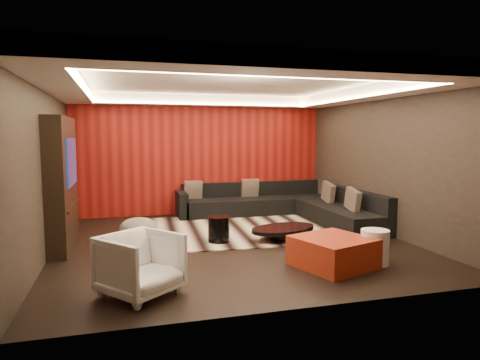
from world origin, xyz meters
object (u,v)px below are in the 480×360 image
object	(u,v)px
orange_ottoman	(333,252)
armchair	(140,265)
white_side_table	(375,247)
sectional_sofa	(285,207)
drum_stool	(219,229)
coffee_table	(283,233)

from	to	relation	value
orange_ottoman	armchair	bearing A→B (deg)	-172.03
white_side_table	sectional_sofa	size ratio (longest dim) A/B	0.14
drum_stool	armchair	size ratio (longest dim) A/B	0.54
drum_stool	armchair	xyz separation A→B (m)	(-1.45, -2.18, 0.13)
drum_stool	white_side_table	bearing A→B (deg)	-43.87
sectional_sofa	orange_ottoman	bearing A→B (deg)	-100.85
armchair	drum_stool	bearing A→B (deg)	18.04
orange_ottoman	drum_stool	bearing A→B (deg)	125.48
drum_stool	sectional_sofa	size ratio (longest dim) A/B	0.12
white_side_table	armchair	size ratio (longest dim) A/B	0.63
white_side_table	armchair	world-z (taller)	armchair
white_side_table	armchair	xyz separation A→B (m)	(-3.38, -0.33, 0.12)
drum_stool	white_side_table	size ratio (longest dim) A/B	0.87
drum_stool	orange_ottoman	bearing A→B (deg)	-54.52
drum_stool	armchair	bearing A→B (deg)	-123.54
drum_stool	orange_ottoman	world-z (taller)	drum_stool
white_side_table	drum_stool	bearing A→B (deg)	136.13
orange_ottoman	sectional_sofa	size ratio (longest dim) A/B	0.27
coffee_table	orange_ottoman	size ratio (longest dim) A/B	1.34
coffee_table	drum_stool	size ratio (longest dim) A/B	2.91
coffee_table	white_side_table	distance (m)	1.90
orange_ottoman	coffee_table	bearing A→B (deg)	93.71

